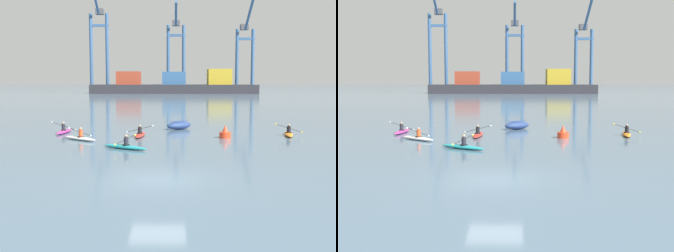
{
  "view_description": "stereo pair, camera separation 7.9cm",
  "coord_description": "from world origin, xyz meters",
  "views": [
    {
      "loc": [
        0.73,
        -18.93,
        4.4
      ],
      "look_at": [
        0.2,
        17.28,
        0.6
      ],
      "focal_mm": 46.43,
      "sensor_mm": 36.0,
      "label": 1
    },
    {
      "loc": [
        0.81,
        -18.93,
        4.4
      ],
      "look_at": [
        0.2,
        17.28,
        0.6
      ],
      "focal_mm": 46.43,
      "sensor_mm": 36.0,
      "label": 2
    }
  ],
  "objects": [
    {
      "name": "kayak_orange",
      "position": [
        9.9,
        15.76,
        0.17
      ],
      "size": [
        2.19,
        3.45,
        0.99
      ],
      "color": "orange",
      "rests_on": "ground"
    },
    {
      "name": "kayak_teal",
      "position": [
        -2.45,
        8.76,
        0.17
      ],
      "size": [
        3.21,
        2.3,
        0.95
      ],
      "color": "teal",
      "rests_on": "ground"
    },
    {
      "name": "gantry_crane_west",
      "position": [
        -26.37,
        138.24,
        18.79
      ],
      "size": [
        6.98,
        18.02,
        37.69
      ],
      "color": "#335684",
      "rests_on": "ground"
    },
    {
      "name": "kayak_white",
      "position": [
        -6.27,
        12.88,
        0.17
      ],
      "size": [
        3.03,
        2.6,
        1.07
      ],
      "color": "silver",
      "rests_on": "ground"
    },
    {
      "name": "ground_plane",
      "position": [
        0.0,
        0.0,
        0.0
      ],
      "size": [
        800.0,
        800.0,
        0.0
      ],
      "primitive_type": "plane",
      "color": "slate"
    },
    {
      "name": "capsized_dinghy",
      "position": [
        1.15,
        20.16,
        0.35
      ],
      "size": [
        2.73,
        2.46,
        0.76
      ],
      "color": "navy",
      "rests_on": "ground"
    },
    {
      "name": "channel_buoy",
      "position": [
        4.64,
        14.23,
        0.36
      ],
      "size": [
        0.9,
        0.9,
        1.0
      ],
      "color": "red",
      "rests_on": "ground"
    },
    {
      "name": "container_barge",
      "position": [
        0.86,
        129.46,
        2.71
      ],
      "size": [
        55.87,
        11.78,
        8.27
      ],
      "color": "#28282D",
      "rests_on": "ground"
    },
    {
      "name": "kayak_red",
      "position": [
        -1.98,
        14.99,
        0.17
      ],
      "size": [
        2.23,
        3.43,
        0.95
      ],
      "color": "red",
      "rests_on": "ground"
    },
    {
      "name": "kayak_magenta",
      "position": [
        -8.54,
        17.13,
        0.17
      ],
      "size": [
        2.2,
        3.44,
        1.01
      ],
      "color": "#C13384",
      "rests_on": "ground"
    },
    {
      "name": "gantry_crane_east_mid",
      "position": [
        26.09,
        138.62,
        15.96
      ],
      "size": [
        6.83,
        20.39,
        31.51
      ],
      "color": "#335684",
      "rests_on": "ground"
    },
    {
      "name": "gantry_crane_west_mid",
      "position": [
        1.27,
        142.75,
        16.48
      ],
      "size": [
        6.89,
        16.87,
        31.11
      ],
      "color": "#335684",
      "rests_on": "ground"
    }
  ]
}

